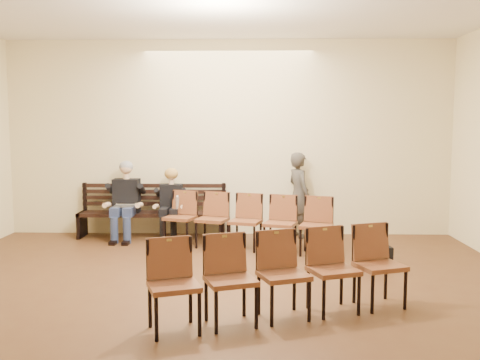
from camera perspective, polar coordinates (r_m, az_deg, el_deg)
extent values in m
plane|color=#54351D|center=(5.09, -3.86, -17.24)|extent=(10.00, 10.00, 0.00)
cube|color=beige|center=(9.67, -1.20, 4.48)|extent=(8.00, 0.02, 3.50)
cube|color=black|center=(9.64, -9.33, -4.73)|extent=(2.60, 0.90, 0.45)
cube|color=#B3B3B8|center=(9.41, -12.24, -2.88)|extent=(0.38, 0.31, 0.25)
cylinder|color=silver|center=(9.18, -6.68, -3.06)|extent=(0.08, 0.08, 0.23)
cube|color=black|center=(7.81, 14.24, -7.93)|extent=(0.45, 0.34, 0.30)
imported|color=#3D3832|center=(9.51, 6.30, -0.90)|extent=(0.64, 0.75, 1.74)
cube|color=brown|center=(8.56, 0.57, -4.48)|extent=(2.78, 1.27, 0.90)
cube|color=brown|center=(5.61, 4.69, -10.12)|extent=(2.77, 1.41, 0.90)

